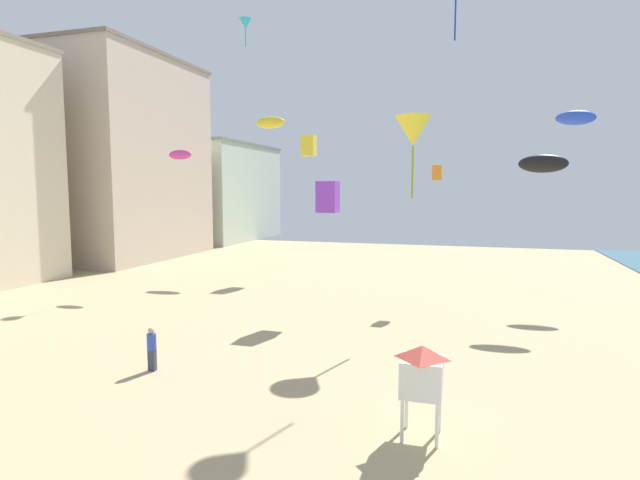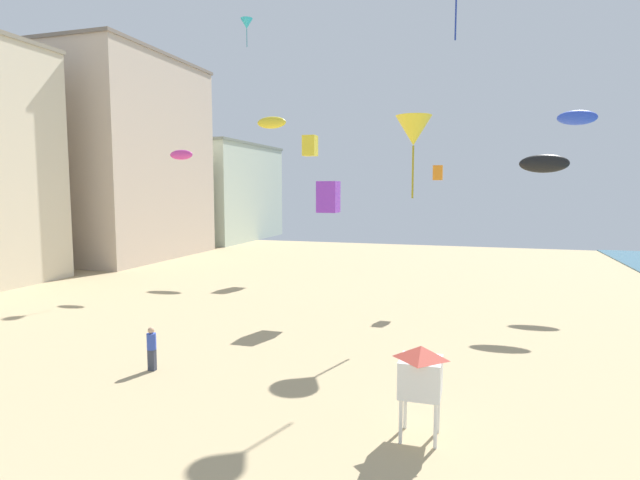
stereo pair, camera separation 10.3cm
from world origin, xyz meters
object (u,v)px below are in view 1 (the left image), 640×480
object	(u,v)px
kite_yellow_parafoil	(270,123)
kite_purple_box	(328,197)
kite_cyan_delta	(245,24)
lifeguard_stand	(422,372)
kite_magenta_parafoil	(180,155)
kite_yellow_delta	(413,131)
kite_yellow_box	(309,146)
kite_black_parafoil	(543,164)
kite_flyer	(152,346)
kite_orange_box	(437,173)
kite_blue_parafoil	(576,118)

from	to	relation	value
kite_yellow_parafoil	kite_purple_box	bearing A→B (deg)	-56.20
kite_cyan_delta	kite_yellow_parafoil	xyz separation A→B (m)	(1.52, 1.19, -7.46)
lifeguard_stand	kite_cyan_delta	xyz separation A→B (m)	(-16.21, 24.12, 17.63)
kite_purple_box	kite_magenta_parafoil	size ratio (longest dim) A/B	0.95
kite_yellow_delta	kite_yellow_box	bearing A→B (deg)	124.42
kite_cyan_delta	kite_yellow_box	distance (m)	10.56
kite_magenta_parafoil	kite_yellow_delta	world-z (taller)	kite_yellow_delta
kite_black_parafoil	kite_magenta_parafoil	distance (m)	22.92
kite_flyer	kite_purple_box	xyz separation A→B (m)	(3.76, 10.45, 5.37)
kite_yellow_parafoil	kite_yellow_delta	bearing A→B (deg)	-47.43
kite_yellow_delta	kite_orange_box	bearing A→B (deg)	84.56
kite_blue_parafoil	kite_orange_box	size ratio (longest dim) A/B	2.70
kite_flyer	kite_yellow_box	size ratio (longest dim) A/B	1.02
kite_cyan_delta	kite_black_parafoil	world-z (taller)	kite_cyan_delta
kite_black_parafoil	kite_yellow_delta	world-z (taller)	kite_yellow_delta
lifeguard_stand	kite_cyan_delta	world-z (taller)	kite_cyan_delta
kite_yellow_delta	kite_yellow_parafoil	bearing A→B (deg)	132.57
kite_flyer	kite_yellow_parafoil	size ratio (longest dim) A/B	0.67
kite_cyan_delta	kite_yellow_parafoil	bearing A→B (deg)	38.16
kite_flyer	lifeguard_stand	size ratio (longest dim) A/B	0.64
kite_blue_parafoil	kite_black_parafoil	size ratio (longest dim) A/B	0.96
kite_blue_parafoil	kite_purple_box	bearing A→B (deg)	-144.04
kite_flyer	kite_orange_box	xyz separation A→B (m)	(9.04, 15.66, 6.75)
kite_purple_box	kite_magenta_parafoil	world-z (taller)	kite_magenta_parafoil
kite_flyer	kite_orange_box	bearing A→B (deg)	-65.31
kite_yellow_delta	kite_blue_parafoil	bearing A→B (deg)	52.31
lifeguard_stand	kite_black_parafoil	xyz separation A→B (m)	(4.59, 15.79, 6.19)
lifeguard_stand	kite_blue_parafoil	xyz separation A→B (m)	(7.14, 22.49, 9.32)
kite_yellow_parafoil	kite_blue_parafoil	xyz separation A→B (m)	(21.83, -2.82, -0.86)
kite_black_parafoil	kite_flyer	bearing A→B (deg)	-137.32
kite_purple_box	kite_orange_box	bearing A→B (deg)	44.55
kite_blue_parafoil	kite_purple_box	world-z (taller)	kite_blue_parafoil
kite_purple_box	kite_orange_box	distance (m)	7.55
lifeguard_stand	kite_purple_box	bearing A→B (deg)	111.26
lifeguard_stand	kite_yellow_parafoil	xyz separation A→B (m)	(-14.69, 25.31, 10.18)
kite_magenta_parafoil	kite_orange_box	xyz separation A→B (m)	(17.24, 0.30, -1.38)
kite_blue_parafoil	kite_orange_box	world-z (taller)	kite_blue_parafoil
lifeguard_stand	kite_yellow_delta	world-z (taller)	kite_yellow_delta
lifeguard_stand	kite_purple_box	size ratio (longest dim) A/B	1.54
kite_purple_box	kite_cyan_delta	bearing A→B (deg)	131.11
kite_yellow_parafoil	kite_yellow_delta	size ratio (longest dim) A/B	0.63
kite_blue_parafoil	kite_yellow_delta	size ratio (longest dim) A/B	0.61
kite_flyer	kite_cyan_delta	world-z (taller)	kite_cyan_delta
kite_magenta_parafoil	kite_yellow_delta	xyz separation A→B (m)	(16.59, -6.54, 0.38)
kite_yellow_box	kite_magenta_parafoil	bearing A→B (deg)	-130.61
lifeguard_stand	kite_yellow_delta	size ratio (longest dim) A/B	0.66
kite_purple_box	kite_orange_box	size ratio (longest dim) A/B	1.89
kite_cyan_delta	kite_orange_box	size ratio (longest dim) A/B	2.45
kite_blue_parafoil	kite_purple_box	xyz separation A→B (m)	(-13.42, -9.74, -4.87)
kite_magenta_parafoil	kite_yellow_box	size ratio (longest dim) A/B	1.08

